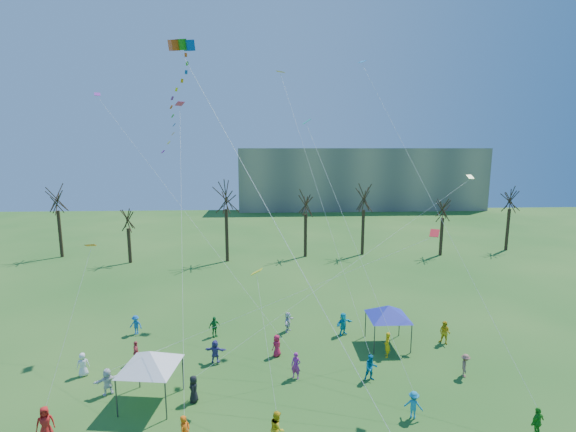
{
  "coord_description": "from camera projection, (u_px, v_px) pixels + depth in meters",
  "views": [
    {
      "loc": [
        -1.61,
        -18.21,
        14.92
      ],
      "look_at": [
        -0.34,
        5.0,
        11.0
      ],
      "focal_mm": 25.0,
      "sensor_mm": 36.0,
      "label": 1
    }
  ],
  "objects": [
    {
      "name": "canopy_tent_white",
      "position": [
        150.0,
        359.0,
        23.4
      ],
      "size": [
        4.33,
        4.33,
        3.27
      ],
      "color": "#3F3F44",
      "rests_on": "ground"
    },
    {
      "name": "bare_tree_row",
      "position": [
        291.0,
        207.0,
        54.99
      ],
      "size": [
        69.67,
        9.52,
        11.02
      ],
      "color": "black",
      "rests_on": "ground"
    },
    {
      "name": "canopy_tent_blue",
      "position": [
        388.0,
        311.0,
        30.47
      ],
      "size": [
        4.23,
        4.23,
        3.17
      ],
      "color": "#3F3F44",
      "rests_on": "ground"
    },
    {
      "name": "distant_building",
      "position": [
        360.0,
        178.0,
        101.17
      ],
      "size": [
        60.0,
        14.0,
        15.0
      ],
      "primitive_type": "cube",
      "color": "gray",
      "rests_on": "ground"
    },
    {
      "name": "small_kites_aloft",
      "position": [
        274.0,
        165.0,
        29.47
      ],
      "size": [
        31.26,
        19.72,
        31.4
      ],
      "color": "#FF660D",
      "rests_on": "ground"
    },
    {
      "name": "festival_crowd",
      "position": [
        276.0,
        359.0,
        27.09
      ],
      "size": [
        27.26,
        14.11,
        1.85
      ],
      "color": "red",
      "rests_on": "ground"
    },
    {
      "name": "big_box_kite",
      "position": [
        180.0,
        105.0,
        24.61
      ],
      "size": [
        6.48,
        7.49,
        25.69
      ],
      "color": "#E54610",
      "rests_on": "ground"
    }
  ]
}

